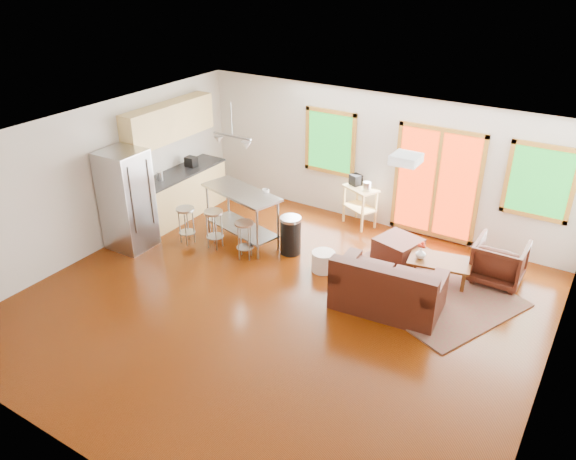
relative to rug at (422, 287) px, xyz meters
The scene contains 27 objects.
floor 2.41m from the rug, 134.87° to the right, with size 7.50×7.00×0.02m, color #3E1602.
ceiling 3.54m from the rug, 134.87° to the right, with size 7.50×7.00×0.02m, color silver.
back_wall 2.79m from the rug, 133.24° to the left, with size 7.50×0.02×2.60m, color beige.
left_wall 5.86m from the rug, 162.65° to the right, with size 0.02×7.00×2.60m, color beige.
right_wall 2.97m from the rug, 39.58° to the right, with size 0.02×7.00×2.60m, color beige.
front_wall 5.63m from the rug, 108.03° to the right, with size 7.50×0.02×2.60m, color beige.
window_left 3.54m from the rug, 146.95° to the left, with size 1.10×0.05×1.30m.
french_doors 2.12m from the rug, 105.82° to the left, with size 1.60×0.05×2.10m.
window_right 2.60m from the rug, 55.57° to the left, with size 1.10×0.05×1.30m.
rug is the anchor object (origin of this frame).
loveseat 0.95m from the rug, 108.07° to the right, with size 1.69×1.05×0.86m.
coffee_table 0.49m from the rug, 66.89° to the left, with size 1.08×0.76×0.39m.
armchair 1.34m from the rug, 41.38° to the left, with size 0.78×0.73×0.80m, color black.
ottoman 0.90m from the rug, 139.96° to the left, with size 0.67×0.67×0.45m, color black.
pouf 1.68m from the rug, 166.90° to the right, with size 0.40×0.40×0.35m, color silver.
vase 0.56m from the rug, 125.61° to the left, with size 0.19×0.20×0.29m.
cabinets 5.26m from the rug, behind, with size 0.64×2.24×2.30m.
refrigerator 5.32m from the rug, 163.77° to the right, with size 0.77×0.73×1.83m.
island 3.51m from the rug, behind, with size 1.70×1.01×1.01m.
cup 3.21m from the rug, behind, with size 0.13×0.10×0.13m, color silver.
bar_stool_a 4.37m from the rug, 168.81° to the right, with size 0.39×0.39×0.70m.
bar_stool_b 3.81m from the rug, 169.19° to the right, with size 0.37×0.37×0.73m.
bar_stool_c 3.14m from the rug, 166.22° to the right, with size 0.44×0.44×0.70m.
trash_can 2.46m from the rug, behind, with size 0.41×0.41×0.70m.
kitchen_cart 2.53m from the rug, 140.92° to the left, with size 0.77×0.66×1.00m.
ceiling_flush 2.75m from the rug, 95.03° to the right, with size 0.35×0.35×0.12m, color white.
pendant_light 4.07m from the rug, behind, with size 0.80×0.18×0.79m.
Camera 1 is at (3.93, -5.98, 5.00)m, focal length 35.00 mm.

